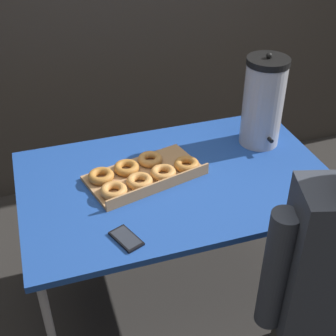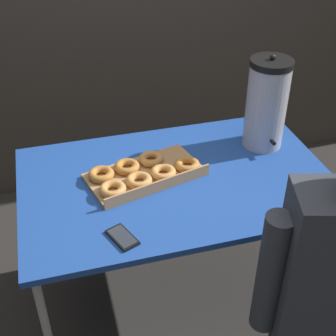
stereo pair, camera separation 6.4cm
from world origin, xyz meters
name	(u,v)px [view 1 (the left image)]	position (x,y,z in m)	size (l,w,h in m)	color
ground_plane	(175,294)	(0.00, 0.00, 0.00)	(12.00, 12.00, 0.00)	#2D2B28
folding_table	(176,187)	(0.00, 0.00, 0.70)	(1.31, 0.83, 0.74)	#1E479E
donut_box	(143,174)	(-0.14, 0.04, 0.76)	(0.53, 0.36, 0.05)	tan
coffee_urn	(263,102)	(0.47, 0.16, 0.95)	(0.19, 0.21, 0.44)	#B7B7BC
cell_phone	(126,238)	(-0.29, -0.30, 0.75)	(0.11, 0.15, 0.01)	black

